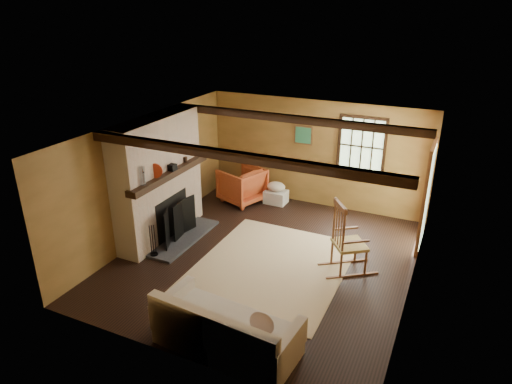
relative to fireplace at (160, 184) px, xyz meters
The scene contains 10 objects.
ground 2.48m from the fireplace, ahead, with size 5.50×5.50×0.00m, color black.
room_envelope 2.52m from the fireplace, ahead, with size 5.02×5.52×2.44m.
fireplace is the anchor object (origin of this frame).
rug 2.67m from the fireplace, ahead, with size 2.50×3.00×0.01m, color beige.
rocking_chair 3.68m from the fireplace, ahead, with size 1.04×0.94×1.30m.
sofa 3.68m from the fireplace, 41.48° to the right, with size 2.01×1.03×0.79m.
firewood_pile 2.65m from the fireplace, 85.56° to the left, with size 0.61×0.11×0.22m.
laundry_basket 2.95m from the fireplace, 59.12° to the left, with size 0.50×0.38×0.30m, color white.
basket_pillow 2.88m from the fireplace, 59.12° to the left, with size 0.42×0.34×0.21m, color beige.
armchair 2.36m from the fireplace, 72.37° to the left, with size 0.87×0.90×0.82m, color #BF6026.
Camera 1 is at (2.87, -6.59, 4.34)m, focal length 32.00 mm.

